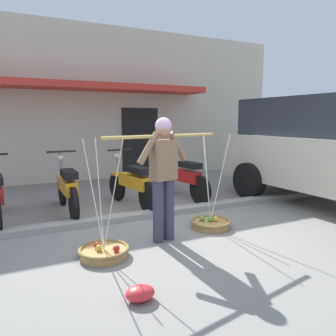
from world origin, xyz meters
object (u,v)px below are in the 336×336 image
object	(u,v)px
fruit_basket_left_side	(210,223)
motorcycle_end_of_row	(182,178)
plastic_litter_bag	(140,293)
fruit_vendor	(163,171)
fruit_basket_right_side	(104,251)
motorcycle_second_in_row	(67,188)
motorcycle_third_in_row	(132,184)

from	to	relation	value
fruit_basket_left_side	motorcycle_end_of_row	xyz separation A→B (m)	(0.49, 1.84, 0.38)
plastic_litter_bag	fruit_vendor	bearing A→B (deg)	56.96
fruit_basket_left_side	fruit_basket_right_side	xyz separation A→B (m)	(-1.78, -0.36, -0.00)
fruit_basket_left_side	fruit_basket_right_side	bearing A→B (deg)	-168.57
fruit_basket_left_side	motorcycle_second_in_row	xyz separation A→B (m)	(-1.87, 1.79, 0.38)
fruit_basket_left_side	motorcycle_third_in_row	bearing A→B (deg)	112.22
fruit_basket_left_side	motorcycle_second_in_row	world-z (taller)	fruit_basket_left_side
fruit_basket_left_side	motorcycle_second_in_row	bearing A→B (deg)	136.37
fruit_vendor	motorcycle_end_of_row	bearing A→B (deg)	55.72
fruit_basket_right_side	motorcycle_second_in_row	xyz separation A→B (m)	(-0.10, 2.15, 0.38)
fruit_vendor	fruit_basket_right_side	xyz separation A→B (m)	(-0.89, -0.18, -0.91)
fruit_basket_right_side	motorcycle_end_of_row	distance (m)	3.18
motorcycle_second_in_row	motorcycle_end_of_row	distance (m)	2.36
motorcycle_third_in_row	plastic_litter_bag	size ratio (longest dim) A/B	6.46
fruit_vendor	motorcycle_second_in_row	world-z (taller)	fruit_vendor
fruit_vendor	fruit_basket_left_side	bearing A→B (deg)	11.43
motorcycle_third_in_row	motorcycle_second_in_row	bearing A→B (deg)	174.79
fruit_basket_left_side	motorcycle_end_of_row	distance (m)	1.94
fruit_basket_right_side	motorcycle_second_in_row	bearing A→B (deg)	92.58
fruit_basket_right_side	fruit_vendor	bearing A→B (deg)	11.42
fruit_vendor	fruit_basket_right_side	size ratio (longest dim) A/B	1.23
motorcycle_third_in_row	plastic_litter_bag	bearing A→B (deg)	-108.28
motorcycle_third_in_row	fruit_vendor	bearing A→B (deg)	-96.23
fruit_basket_left_side	motorcycle_second_in_row	size ratio (longest dim) A/B	0.80
plastic_litter_bag	motorcycle_second_in_row	bearing A→B (deg)	92.64
fruit_basket_left_side	motorcycle_end_of_row	size ratio (longest dim) A/B	0.80
fruit_basket_left_side	motorcycle_third_in_row	xyz separation A→B (m)	(-0.69, 1.68, 0.38)
plastic_litter_bag	motorcycle_end_of_row	bearing A→B (deg)	56.20
motorcycle_second_in_row	plastic_litter_bag	size ratio (longest dim) A/B	6.50
fruit_basket_right_side	motorcycle_end_of_row	bearing A→B (deg)	44.14
motorcycle_second_in_row	motorcycle_third_in_row	bearing A→B (deg)	-5.21
motorcycle_second_in_row	motorcycle_third_in_row	distance (m)	1.19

